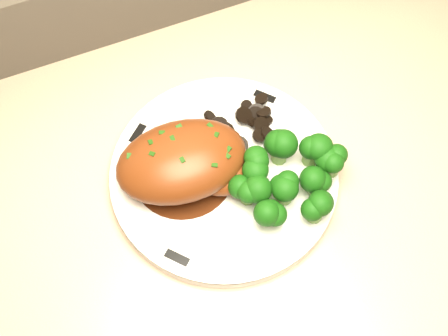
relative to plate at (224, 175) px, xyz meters
name	(u,v)px	position (x,y,z in m)	size (l,w,h in m)	color
plate	(224,175)	(0.00, 0.00, 0.00)	(0.28, 0.28, 0.02)	white
rim_accent_0	(265,97)	(0.09, 0.08, 0.01)	(0.03, 0.01, 0.00)	black
rim_accent_1	(138,134)	(-0.08, 0.09, 0.01)	(0.03, 0.01, 0.00)	black
rim_accent_2	(177,258)	(-0.09, -0.08, 0.01)	(0.03, 0.01, 0.00)	black
rim_accent_3	(317,212)	(0.08, -0.09, 0.01)	(0.03, 0.01, 0.00)	black
gravy_pool	(183,172)	(-0.05, 0.02, 0.01)	(0.12, 0.12, 0.00)	#3F1B0B
chicken_breast	(187,163)	(-0.04, 0.01, 0.04)	(0.16, 0.12, 0.06)	brown
mushroom_pile	(241,130)	(0.04, 0.04, 0.01)	(0.09, 0.07, 0.03)	black
broccoli_florets	(292,178)	(0.06, -0.05, 0.03)	(0.14, 0.11, 0.05)	olive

